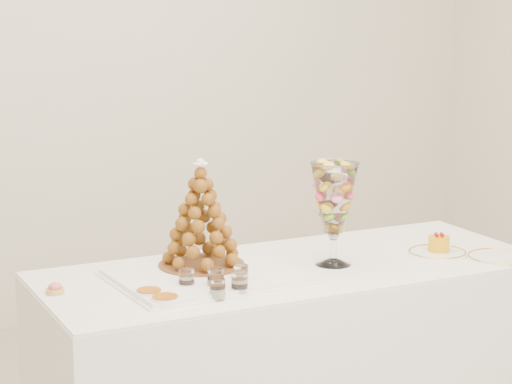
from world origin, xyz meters
TOP-DOWN VIEW (x-y plane):
  - buffet_table at (0.12, 0.19)m, footprint 1.84×0.78m
  - lace_tray at (-0.22, 0.19)m, footprint 0.63×0.48m
  - macaron_vase at (0.26, 0.15)m, footprint 0.17×0.17m
  - cake_plate at (0.68, 0.09)m, footprint 0.22×0.22m
  - spare_plate at (0.84, -0.07)m, footprint 0.24×0.24m
  - pink_tart at (-0.73, 0.27)m, footprint 0.06×0.06m
  - verrine_a at (-0.34, 0.11)m, footprint 0.06×0.06m
  - verrine_b at (-0.26, 0.05)m, footprint 0.06×0.06m
  - verrine_c at (-0.15, 0.08)m, footprint 0.06×0.06m
  - verrine_d at (-0.29, -0.04)m, footprint 0.05×0.05m
  - verrine_e at (-0.20, -0.02)m, footprint 0.06×0.06m
  - ramekin_back at (-0.48, 0.07)m, footprint 0.09×0.09m
  - ramekin_front at (-0.46, -0.02)m, footprint 0.09×0.09m
  - croquembouche at (-0.20, 0.29)m, footprint 0.30×0.30m
  - mousse_cake at (0.69, 0.09)m, footprint 0.08×0.08m

SIDE VIEW (x-z plane):
  - buffet_table at x=0.12m, z-range 0.00..0.69m
  - spare_plate at x=0.84m, z-range 0.69..0.70m
  - cake_plate at x=0.68m, z-range 0.69..0.70m
  - lace_tray at x=-0.22m, z-range 0.69..0.71m
  - ramekin_back at x=-0.48m, z-range 0.69..0.72m
  - ramekin_front at x=-0.46m, z-range 0.69..0.72m
  - pink_tart at x=-0.73m, z-range 0.69..0.73m
  - verrine_c at x=-0.15m, z-range 0.69..0.76m
  - verrine_d at x=-0.29m, z-range 0.69..0.76m
  - verrine_a at x=-0.34m, z-range 0.69..0.76m
  - verrine_e at x=-0.20m, z-range 0.69..0.77m
  - verrine_b at x=-0.26m, z-range 0.69..0.77m
  - mousse_cake at x=0.69m, z-range 0.70..0.77m
  - croquembouche at x=-0.20m, z-range 0.71..1.09m
  - macaron_vase at x=0.26m, z-range 0.75..1.12m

